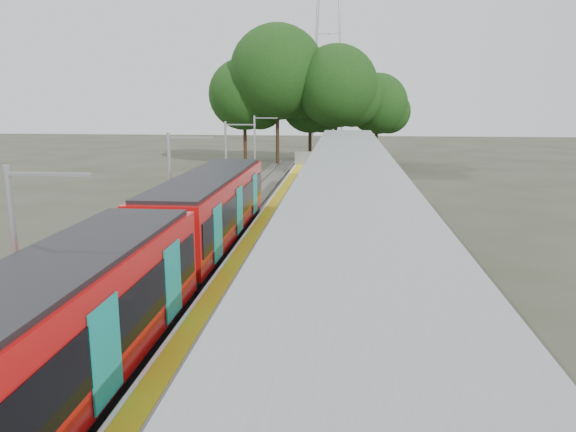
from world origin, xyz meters
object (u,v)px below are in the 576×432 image
object	(u,v)px
bench_near	(374,290)
info_pillar_near	(332,379)
train	(157,254)
bench_far	(362,198)
litter_bin	(355,260)
bench_mid	(360,217)
info_pillar_far	(356,193)

from	to	relation	value
bench_near	info_pillar_near	distance (m)	5.76
train	info_pillar_near	size ratio (longest dim) A/B	13.75
bench_far	litter_bin	size ratio (longest dim) A/B	2.00
info_pillar_near	litter_bin	size ratio (longest dim) A/B	2.38
bench_mid	bench_far	world-z (taller)	bench_far
bench_mid	litter_bin	size ratio (longest dim) A/B	1.75
info_pillar_far	info_pillar_near	bearing A→B (deg)	-113.28
info_pillar_near	info_pillar_far	world-z (taller)	info_pillar_near
info_pillar_near	litter_bin	xyz separation A→B (m)	(0.58, 9.31, -0.45)
info_pillar_near	info_pillar_far	xyz separation A→B (m)	(0.82, 21.04, -0.07)
bench_far	info_pillar_near	world-z (taller)	info_pillar_near
bench_far	info_pillar_far	bearing A→B (deg)	119.40
bench_far	bench_mid	bearing A→B (deg)	-100.44
info_pillar_far	train	bearing A→B (deg)	-136.34
bench_mid	bench_far	xyz separation A→B (m)	(0.19, 4.58, 0.08)
info_pillar_far	litter_bin	distance (m)	11.73
bench_near	bench_far	size ratio (longest dim) A/B	1.04
bench_far	litter_bin	xyz separation A→B (m)	(-0.57, -11.30, -0.17)
bench_near	litter_bin	distance (m)	3.69
bench_near	train	bearing A→B (deg)	160.05
bench_mid	info_pillar_near	distance (m)	16.06
train	bench_far	size ratio (longest dim) A/B	16.36
info_pillar_far	litter_bin	xyz separation A→B (m)	(-0.25, -11.72, -0.38)
bench_mid	info_pillar_far	bearing A→B (deg)	102.93
info_pillar_far	litter_bin	world-z (taller)	info_pillar_far
bench_mid	info_pillar_far	xyz separation A→B (m)	(-0.13, 5.00, 0.29)
train	info_pillar_far	world-z (taller)	train
train	bench_near	xyz separation A→B (m)	(6.77, -1.56, -0.44)
bench_far	litter_bin	distance (m)	11.32
bench_mid	bench_far	distance (m)	4.58
bench_near	info_pillar_far	distance (m)	15.38
bench_near	info_pillar_near	bearing A→B (deg)	-107.57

